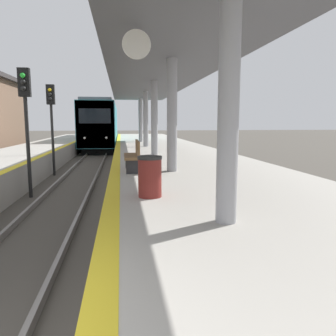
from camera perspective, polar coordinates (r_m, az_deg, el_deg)
train at (r=32.86m, az=-11.50°, el=7.32°), size 2.84×16.68×4.35m
signal_mid at (r=11.65m, az=-23.55°, el=9.58°), size 0.36×0.31×4.20m
signal_far at (r=16.22m, az=-19.66°, el=9.13°), size 0.36×0.31×4.20m
station_canopy at (r=15.07m, az=-2.43°, el=14.88°), size 3.94×25.88×3.51m
trash_bin at (r=6.46m, az=-3.18°, el=-1.48°), size 0.49×0.49×0.81m
bench at (r=10.00m, az=-6.01°, el=2.29°), size 0.44×1.55×0.92m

